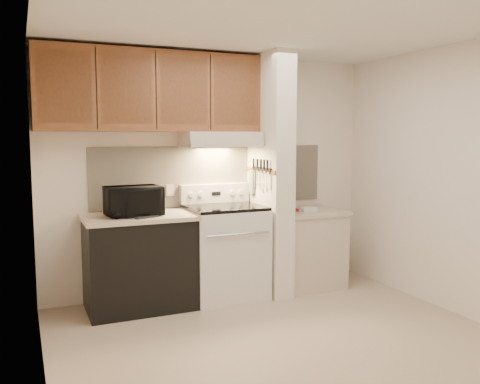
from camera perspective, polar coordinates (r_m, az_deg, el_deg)
floor at (r=4.39m, az=4.18°, el=-15.89°), size 3.60×3.60×0.00m
ceiling at (r=4.15m, az=4.47°, el=18.01°), size 3.60×3.60×0.00m
wall_back at (r=5.45m, az=-3.08°, el=2.02°), size 3.60×2.50×0.02m
wall_left at (r=3.62m, az=-21.79°, el=-0.62°), size 0.02×3.00×2.50m
wall_right at (r=5.17m, az=22.24°, el=1.33°), size 0.02×3.00×2.50m
backsplash at (r=5.44m, az=-3.03°, el=1.85°), size 2.60×0.02×0.63m
range_body at (r=5.25m, az=-1.70°, el=-6.87°), size 0.76×0.65×0.92m
oven_window at (r=4.96m, az=-0.32°, el=-7.19°), size 0.50×0.01×0.30m
oven_handle at (r=4.88m, az=-0.14°, el=-4.77°), size 0.65×0.02×0.02m
cooktop at (r=5.16m, az=-1.71°, el=-1.73°), size 0.74×0.64×0.03m
range_backguard at (r=5.41m, az=-2.84°, el=-0.14°), size 0.76×0.08×0.20m
range_display at (r=5.37m, az=-2.68°, el=-0.18°), size 0.10×0.01×0.04m
range_knob_left_outer at (r=5.28m, az=-5.51°, el=-0.32°), size 0.05×0.02×0.05m
range_knob_left_inner at (r=5.31m, az=-4.48°, el=-0.27°), size 0.05×0.02×0.05m
range_knob_right_inner at (r=5.44m, az=-0.90°, el=-0.10°), size 0.05×0.02×0.05m
range_knob_right_outer at (r=5.48m, az=0.07°, el=-0.05°), size 0.05×0.02×0.05m
dishwasher_front at (r=5.02m, az=-11.20°, el=-7.92°), size 1.00×0.63×0.87m
left_countertop at (r=4.92m, az=-11.31°, el=-2.78°), size 1.04×0.67×0.04m
spoon_rest at (r=4.73m, az=-10.43°, el=-2.78°), size 0.24×0.15×0.02m
teal_jar at (r=5.12m, az=-12.47°, el=-1.65°), size 0.12×0.12×0.10m
outlet at (r=5.29m, az=-7.84°, el=0.21°), size 0.08×0.01×0.12m
microwave at (r=4.87m, az=-11.88°, el=-1.00°), size 0.53×0.38×0.28m
partition_pillar at (r=5.33m, az=3.39°, el=1.92°), size 0.22×0.70×2.50m
pillar_trim at (r=5.28m, az=2.27°, el=2.43°), size 0.01×0.70×0.04m
knife_strip at (r=5.23m, az=2.45°, el=2.61°), size 0.02×0.42×0.04m
knife_blade_a at (r=5.08m, az=3.18°, el=1.36°), size 0.01×0.03×0.16m
knife_handle_a at (r=5.09m, az=3.09°, el=3.07°), size 0.02×0.02×0.10m
knife_blade_b at (r=5.16m, az=2.75°, el=1.33°), size 0.01×0.04×0.18m
knife_handle_b at (r=5.15m, az=2.73°, el=3.11°), size 0.02×0.02×0.10m
knife_blade_c at (r=5.23m, az=2.36°, el=1.29°), size 0.01×0.04×0.20m
knife_handle_c at (r=5.21m, az=2.38°, el=3.15°), size 0.02×0.02×0.10m
knife_blade_d at (r=5.30m, az=1.98°, el=1.58°), size 0.01×0.04×0.16m
knife_handle_d at (r=5.29m, az=1.98°, el=3.20°), size 0.02×0.02×0.10m
knife_blade_e at (r=5.39m, az=1.53°, el=1.55°), size 0.01×0.04×0.18m
knife_handle_e at (r=5.38m, az=1.54°, el=3.25°), size 0.02×0.02×0.10m
oven_mitt at (r=5.44m, az=1.33°, el=1.14°), size 0.03×0.10×0.24m
right_cab_base at (r=5.68m, az=7.50°, el=-6.47°), size 0.70×0.60×0.81m
right_countertop at (r=5.60m, az=7.56°, el=-2.23°), size 0.74×0.64×0.04m
red_folder at (r=5.60m, az=5.46°, el=-1.96°), size 0.23×0.31×0.01m
white_box at (r=5.49m, az=7.66°, el=-1.97°), size 0.17×0.12×0.04m
range_hood at (r=5.23m, az=-2.25°, el=5.95°), size 0.78×0.44×0.15m
hood_lip at (r=5.03m, az=-1.37°, el=5.43°), size 0.78×0.04×0.06m
upper_cabinets at (r=5.08m, az=-9.87°, el=11.05°), size 2.18×0.33×0.77m
cab_door_a at (r=4.79m, az=-19.12°, el=11.09°), size 0.46×0.01×0.63m
cab_gap_a at (r=4.82m, az=-15.83°, el=11.17°), size 0.01×0.01×0.73m
cab_door_b at (r=4.87m, az=-12.59°, el=11.20°), size 0.46×0.01×0.63m
cab_gap_b at (r=4.93m, az=-9.41°, el=11.21°), size 0.01×0.01×0.73m
cab_door_c at (r=5.00m, az=-6.33°, el=11.18°), size 0.46×0.01×0.63m
cab_gap_c at (r=5.09m, az=-3.34°, el=11.12°), size 0.01×0.01×0.73m
cab_door_d at (r=5.19m, az=-0.47°, el=11.04°), size 0.46×0.01×0.63m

